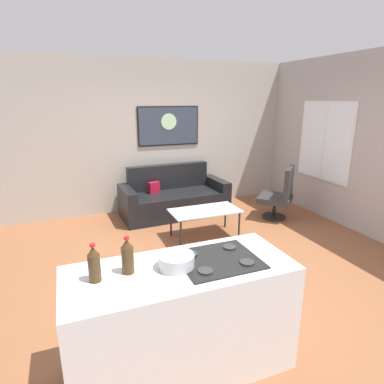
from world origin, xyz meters
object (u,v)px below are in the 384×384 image
Objects in this scene: coffee_table at (205,212)px; couch at (174,199)px; soda_bottle_2 at (128,256)px; wall_painting at (169,126)px; mixing_bowl at (176,261)px; armchair at (280,195)px; soda_bottle at (94,264)px.

couch is at bearing 95.67° from coffee_table.
wall_painting reaches higher than soda_bottle_2.
wall_painting is at bearing 68.29° from soda_bottle_2.
soda_bottle_2 is at bearing 170.39° from mixing_bowl.
wall_painting is at bearing 80.53° from couch.
mixing_bowl is at bearing -118.49° from coffee_table.
coffee_table is 0.89× the size of wall_painting.
armchair is 3.39× the size of soda_bottle_2.
soda_bottle reaches higher than coffee_table.
soda_bottle_2 is (-1.47, -3.40, 0.73)m from couch.
couch is at bearing 66.68° from soda_bottle_2.
mixing_bowl is at bearing -9.61° from soda_bottle_2.
armchair is 4.04m from soda_bottle_2.
couch is 1.65× the size of wall_painting.
soda_bottle_2 is 0.23× the size of wall_painting.
armchair is at bearing -29.08° from couch.
coffee_table is 2.96m from soda_bottle.
coffee_table is at bearing -171.29° from armchair.
soda_bottle is 0.99× the size of soda_bottle_2.
mixing_bowl is (0.57, -0.03, -0.07)m from soda_bottle.
couch is 7.11× the size of soda_bottle.
armchair is 2.42m from wall_painting.
wall_painting reaches higher than couch.
wall_painting is at bearing 138.48° from armchair.
soda_bottle is 4.34m from wall_painting.
coffee_table is at bearing -88.74° from wall_painting.
coffee_table is 3.84× the size of soda_bottle.
mixing_bowl is 0.22× the size of wall_painting.
mixing_bowl is (0.34, -0.06, -0.08)m from soda_bottle_2.
couch is 7.38× the size of mixing_bowl.
couch is 3.70m from mixing_bowl.
mixing_bowl reaches higher than coffee_table.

